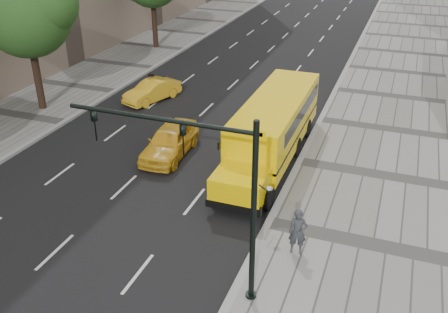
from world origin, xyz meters
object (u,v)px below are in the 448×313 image
(tree_b, at_px, (27,12))
(traffic_signal, at_px, (209,185))
(taxi_far, at_px, (152,91))
(school_bus, at_px, (274,123))
(taxi_near, at_px, (170,141))
(pedestrian, at_px, (298,232))

(tree_b, height_order, traffic_signal, tree_b)
(taxi_far, bearing_deg, tree_b, -125.89)
(school_bus, xyz_separation_m, taxi_near, (-4.91, -1.84, -0.98))
(taxi_near, xyz_separation_m, pedestrian, (7.88, -5.70, 0.27))
(tree_b, xyz_separation_m, taxi_near, (10.00, -2.77, -5.19))
(taxi_near, xyz_separation_m, taxi_far, (-4.46, 6.58, -0.11))
(tree_b, distance_m, school_bus, 15.51)
(taxi_near, distance_m, pedestrian, 9.73)
(taxi_near, bearing_deg, traffic_signal, -59.35)
(school_bus, distance_m, traffic_signal, 10.58)
(pedestrian, bearing_deg, tree_b, 143.93)
(school_bus, bearing_deg, traffic_signal, -86.16)
(tree_b, relative_size, taxi_near, 1.85)
(taxi_near, height_order, pedestrian, pedestrian)
(school_bus, bearing_deg, pedestrian, -68.49)
(tree_b, relative_size, pedestrian, 4.72)
(taxi_far, relative_size, traffic_signal, 0.63)
(school_bus, distance_m, pedestrian, 8.13)
(tree_b, distance_m, taxi_near, 11.60)
(taxi_far, height_order, pedestrian, pedestrian)
(tree_b, height_order, taxi_far, tree_b)
(taxi_far, bearing_deg, taxi_near, -36.35)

